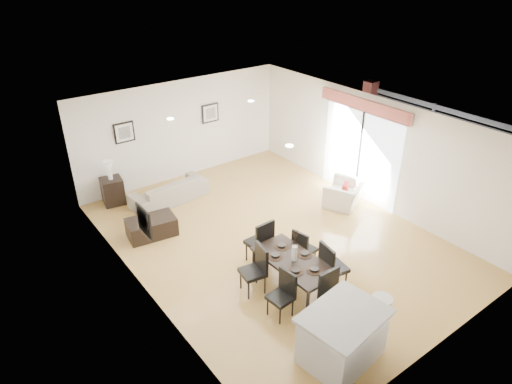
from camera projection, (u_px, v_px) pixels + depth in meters
ground at (273, 238)px, 10.12m from camera, size 8.00×8.00×0.00m
wall_back at (182, 130)px, 12.31m from camera, size 6.00×0.04×2.70m
wall_front at (446, 285)px, 6.66m from camera, size 6.00×0.04×2.70m
wall_left at (140, 232)px, 7.90m from camera, size 0.04×8.00×2.70m
wall_right at (371, 150)px, 11.06m from camera, size 0.04×8.00×2.70m
ceiling at (276, 123)px, 8.84m from camera, size 6.00×8.00×0.02m
sofa at (169, 191)px, 11.49m from camera, size 2.05×0.97×0.58m
armchair at (344, 194)px, 11.29m from camera, size 1.22×1.16×0.62m
courtyard_plant_a at (450, 170)px, 12.44m from camera, size 0.78×0.74×0.69m
courtyard_plant_b at (409, 151)px, 13.51m from camera, size 0.52×0.52×0.74m
dining_table at (294, 263)px, 8.35m from camera, size 0.84×1.63×0.67m
dining_chair_wnear at (284, 291)px, 7.83m from camera, size 0.43×0.43×0.87m
dining_chair_wfar at (257, 267)px, 8.36m from camera, size 0.49×0.49×0.95m
dining_chair_enear at (331, 264)px, 8.40m from camera, size 0.51×0.51×0.98m
dining_chair_efar at (303, 247)px, 8.98m from camera, size 0.45×0.45×0.87m
dining_chair_head at (332, 294)px, 7.68m from camera, size 0.45×0.45×0.97m
dining_chair_foot at (261, 240)px, 9.07m from camera, size 0.47×0.47×1.01m
vase at (295, 249)px, 8.20m from camera, size 0.77×1.20×0.63m
coffee_table at (152, 227)px, 10.15m from camera, size 1.12×0.77×0.42m
side_table at (113, 191)px, 11.37m from camera, size 0.58×0.58×0.67m
table_lamp at (109, 168)px, 11.06m from camera, size 0.25×0.25×0.48m
cushion at (345, 189)px, 11.09m from camera, size 0.32×0.24×0.31m
kitchen_island at (342, 336)px, 6.98m from camera, size 1.40×1.15×0.90m
bar_stool at (382, 303)px, 7.35m from camera, size 0.34×0.34×0.74m
framed_print_back_left at (124, 132)px, 11.30m from camera, size 0.52×0.04×0.52m
framed_print_back_right at (210, 113)px, 12.62m from camera, size 0.52×0.04×0.52m
framed_print_left_wall at (144, 221)px, 7.64m from camera, size 0.04×0.52×0.52m
sliding_door at (361, 135)px, 11.10m from camera, size 0.12×2.70×2.57m
courtyard at (418, 130)px, 13.54m from camera, size 6.00×6.00×2.00m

